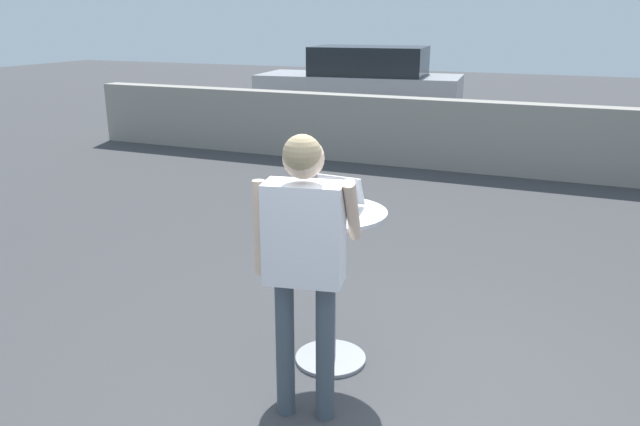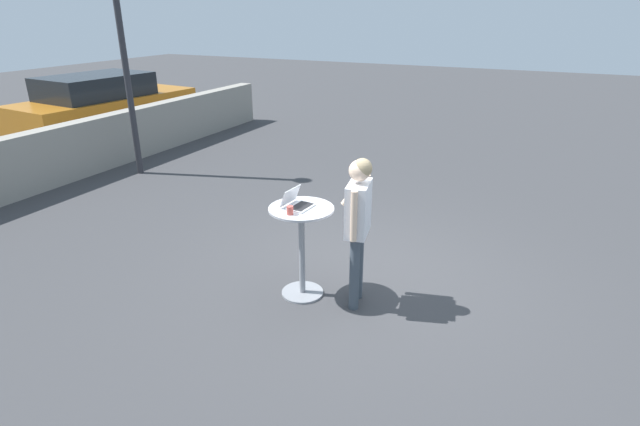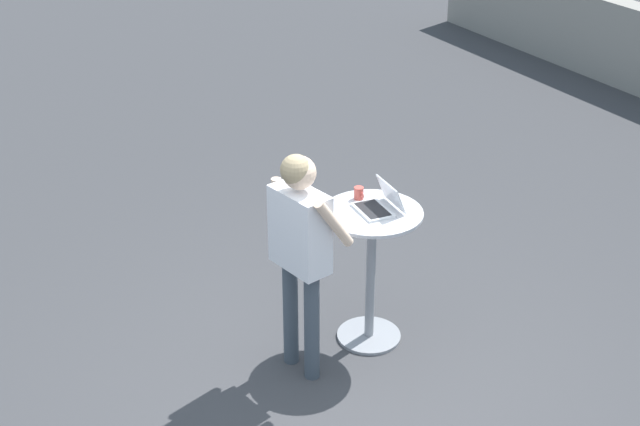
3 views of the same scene
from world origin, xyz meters
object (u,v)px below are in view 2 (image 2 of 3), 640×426
object	(u,v)px
cafe_table	(302,239)
parked_car_further_down	(104,105)
laptop	(297,203)
standing_person	(358,214)
coffee_mug	(290,210)
street_lamp	(117,8)

from	to	relation	value
cafe_table	parked_car_further_down	size ratio (longest dim) A/B	0.23
laptop	standing_person	xyz separation A→B (m)	(0.09, -0.69, -0.04)
coffee_mug	parked_car_further_down	xyz separation A→B (m)	(4.93, 8.12, -0.32)
parked_car_further_down	standing_person	bearing A→B (deg)	-117.76
laptop	coffee_mug	bearing A→B (deg)	-171.60
standing_person	street_lamp	world-z (taller)	street_lamp
standing_person	laptop	bearing A→B (deg)	97.07
coffee_mug	laptop	bearing A→B (deg)	8.40
laptop	street_lamp	xyz separation A→B (m)	(2.72, 5.10, 2.00)
parked_car_further_down	cafe_table	bearing A→B (deg)	-120.05
street_lamp	parked_car_further_down	bearing A→B (deg)	56.42
standing_person	street_lamp	size ratio (longest dim) A/B	0.35
parked_car_further_down	street_lamp	xyz separation A→B (m)	(-1.99, -2.99, 2.31)
coffee_mug	street_lamp	world-z (taller)	street_lamp
standing_person	parked_car_further_down	bearing A→B (deg)	62.24
parked_car_further_down	street_lamp	world-z (taller)	street_lamp
laptop	coffee_mug	world-z (taller)	laptop
standing_person	cafe_table	bearing A→B (deg)	98.04
parked_car_further_down	laptop	bearing A→B (deg)	-120.18
laptop	parked_car_further_down	distance (m)	9.37
laptop	street_lamp	world-z (taller)	street_lamp
coffee_mug	standing_person	world-z (taller)	standing_person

